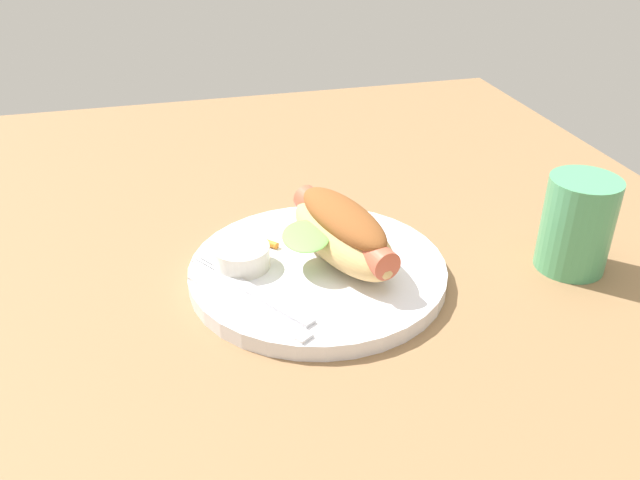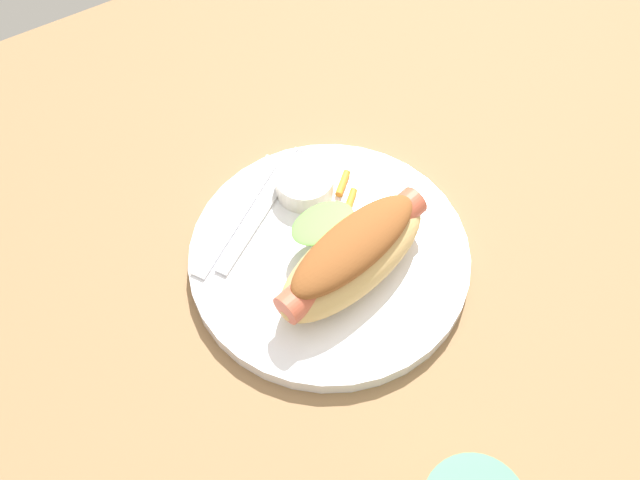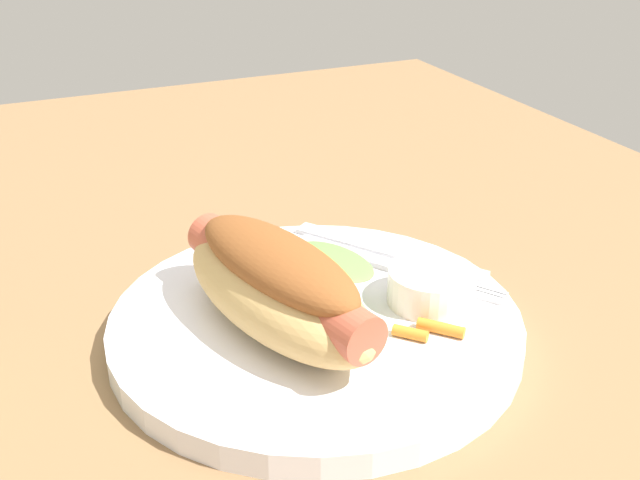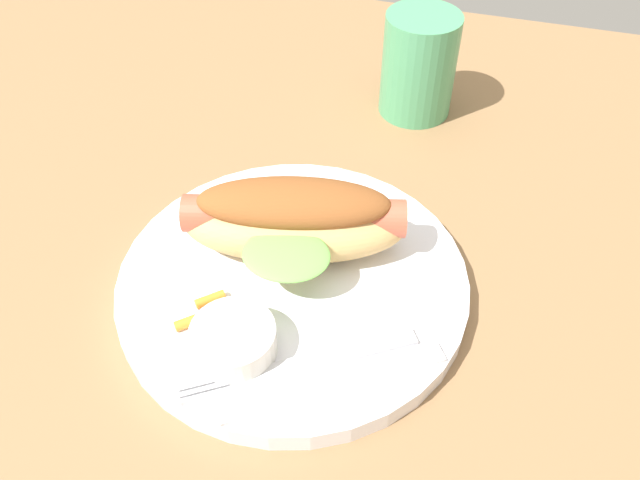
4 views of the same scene
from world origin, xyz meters
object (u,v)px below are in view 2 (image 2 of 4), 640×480
Objects in this scene: plate at (329,258)px; fork at (261,211)px; knife at (237,214)px; carrot_garnish at (346,189)px; hot_dog at (352,254)px; sauce_ramekin at (305,183)px.

fork is at bearing -65.68° from plate.
carrot_garnish reaches higher than knife.
plate is at bearing 46.25° from carrot_garnish.
sauce_ramekin is (-0.94, -9.79, -1.93)cm from hot_dog.
plate is at bearing -98.80° from fork.
sauce_ramekin is at bearing -30.91° from fork.
fork is 3.34× the size of carrot_garnish.
hot_dog is (-0.66, 2.61, 3.83)cm from plate.
knife reaches higher than plate.
knife is (5.20, -7.81, 0.98)cm from plate.
plate is 1.85× the size of fork.
fork and knife have the same top height.
plate is 4.68cm from hot_dog.
fork is (3.16, -7.00, 1.00)cm from plate.
fork reaches higher than plate.
carrot_garnish is (-3.25, 2.12, -0.75)cm from sauce_ramekin.
plate is at bearing 90.12° from hot_dog.
hot_dog is 1.26× the size of fork.
fork is 2.20cm from knife.
knife is (6.80, -0.63, -0.92)cm from sauce_ramekin.
sauce_ramekin is 3.95cm from carrot_garnish.
carrot_garnish is (-4.19, -7.68, -2.68)cm from hot_dog.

